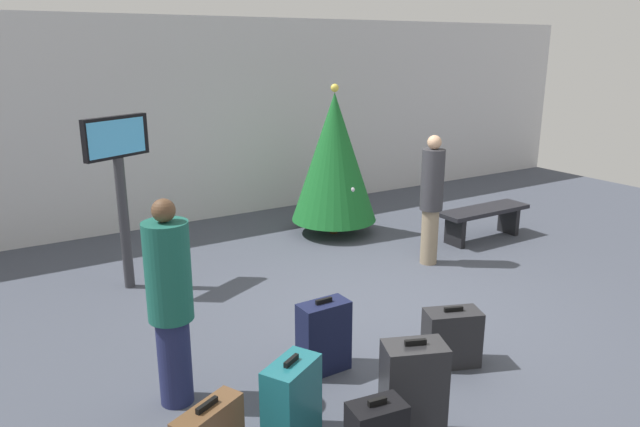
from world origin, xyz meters
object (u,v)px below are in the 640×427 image
object	(u,v)px
holiday_tree	(334,158)
suitcase_5	(324,337)
suitcase_4	(292,403)
waiting_bench	(483,216)
flight_info_kiosk	(119,172)
suitcase_2	(452,338)
traveller_0	(170,300)
traveller_1	(432,197)
suitcase_3	(413,394)

from	to	relation	value
holiday_tree	suitcase_5	bearing A→B (deg)	-124.43
suitcase_4	suitcase_5	size ratio (longest dim) A/B	0.98
waiting_bench	holiday_tree	bearing A→B (deg)	140.35
flight_info_kiosk	waiting_bench	size ratio (longest dim) A/B	1.36
suitcase_2	suitcase_5	xyz separation A→B (m)	(-1.04, 0.52, 0.07)
traveller_0	suitcase_5	xyz separation A→B (m)	(1.27, -0.22, -0.57)
traveller_1	suitcase_3	xyz separation A→B (m)	(-2.61, -2.72, -0.52)
traveller_1	suitcase_4	size ratio (longest dim) A/B	2.53
suitcase_4	suitcase_3	bearing A→B (deg)	-31.38
holiday_tree	traveller_1	size ratio (longest dim) A/B	1.32
holiday_tree	traveller_1	world-z (taller)	holiday_tree
traveller_0	traveller_1	distance (m)	4.12
flight_info_kiosk	suitcase_5	size ratio (longest dim) A/B	2.95
traveller_0	suitcase_5	distance (m)	1.41
flight_info_kiosk	suitcase_5	distance (m)	3.19
holiday_tree	suitcase_3	bearing A→B (deg)	-116.66
holiday_tree	waiting_bench	size ratio (longest dim) A/B	1.51
holiday_tree	flight_info_kiosk	size ratio (longest dim) A/B	1.11
traveller_0	holiday_tree	bearing A→B (deg)	41.14
suitcase_3	suitcase_5	distance (m)	1.17
suitcase_2	suitcase_5	distance (m)	1.16
holiday_tree	traveller_0	size ratio (longest dim) A/B	1.33
holiday_tree	suitcase_2	bearing A→B (deg)	-107.88
flight_info_kiosk	suitcase_4	bearing A→B (deg)	-85.97
waiting_bench	suitcase_4	size ratio (longest dim) A/B	2.22
traveller_1	suitcase_3	bearing A→B (deg)	-133.77
suitcase_2	suitcase_3	bearing A→B (deg)	-147.39
flight_info_kiosk	waiting_bench	xyz separation A→B (m)	(4.97, -0.94, -1.05)
flight_info_kiosk	suitcase_2	distance (m)	4.08
holiday_tree	suitcase_4	bearing A→B (deg)	-126.62
suitcase_4	suitcase_5	xyz separation A→B (m)	(0.72, 0.71, 0.01)
waiting_bench	suitcase_3	distance (m)	5.02
traveller_0	suitcase_2	distance (m)	2.51
holiday_tree	traveller_1	xyz separation A→B (m)	(0.35, -1.77, -0.27)
waiting_bench	traveller_1	size ratio (longest dim) A/B	0.88
traveller_0	suitcase_5	size ratio (longest dim) A/B	2.47
traveller_0	suitcase_2	xyz separation A→B (m)	(2.31, -0.74, -0.64)
flight_info_kiosk	suitcase_4	xyz separation A→B (m)	(0.25, -3.55, -1.09)
suitcase_5	suitcase_2	bearing A→B (deg)	-26.36
holiday_tree	suitcase_3	size ratio (longest dim) A/B	2.77
flight_info_kiosk	suitcase_4	size ratio (longest dim) A/B	3.01
traveller_0	suitcase_3	size ratio (longest dim) A/B	2.09
flight_info_kiosk	waiting_bench	distance (m)	5.17
traveller_0	suitcase_3	bearing A→B (deg)	-47.04
traveller_0	suitcase_2	world-z (taller)	traveller_0
holiday_tree	suitcase_2	xyz separation A→B (m)	(-1.24, -3.84, -0.92)
suitcase_2	suitcase_3	world-z (taller)	suitcase_3
suitcase_5	traveller_0	bearing A→B (deg)	169.99
waiting_bench	flight_info_kiosk	bearing A→B (deg)	169.26
waiting_bench	suitcase_2	size ratio (longest dim) A/B	2.68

